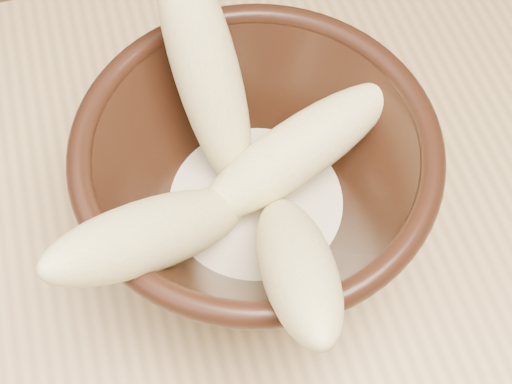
# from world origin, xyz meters

# --- Properties ---
(table) EXTENTS (1.20, 0.80, 0.75)m
(table) POSITION_xyz_m (0.00, 0.00, 0.67)
(table) COLOR tan
(table) RESTS_ON ground
(bowl) EXTENTS (0.23, 0.23, 0.13)m
(bowl) POSITION_xyz_m (-0.13, 0.11, 0.82)
(bowl) COLOR black
(bowl) RESTS_ON table
(milk_puddle) EXTENTS (0.13, 0.13, 0.02)m
(milk_puddle) POSITION_xyz_m (-0.13, 0.11, 0.79)
(milk_puddle) COLOR beige
(milk_puddle) RESTS_ON bowl
(banana_upright) EXTENTS (0.06, 0.14, 0.18)m
(banana_upright) POSITION_xyz_m (-0.15, 0.17, 0.87)
(banana_upright) COLOR tan
(banana_upright) RESTS_ON bowl
(banana_left) EXTENTS (0.16, 0.13, 0.16)m
(banana_left) POSITION_xyz_m (-0.20, 0.07, 0.86)
(banana_left) COLOR tan
(banana_left) RESTS_ON bowl
(banana_across) EXTENTS (0.17, 0.09, 0.08)m
(banana_across) POSITION_xyz_m (-0.10, 0.12, 0.84)
(banana_across) COLOR tan
(banana_across) RESTS_ON bowl
(banana_front) EXTENTS (0.07, 0.17, 0.15)m
(banana_front) POSITION_xyz_m (-0.13, 0.03, 0.86)
(banana_front) COLOR tan
(banana_front) RESTS_ON bowl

